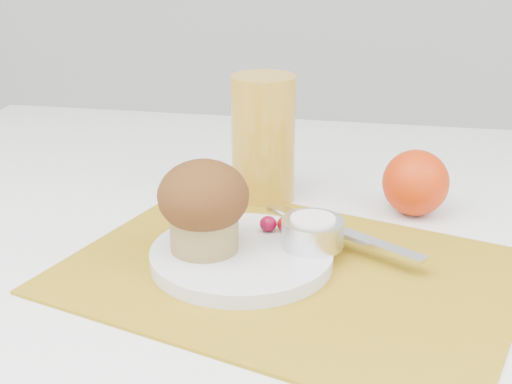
% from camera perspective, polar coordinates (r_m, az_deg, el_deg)
% --- Properties ---
extents(placemat, '(0.51, 0.43, 0.00)m').
position_cam_1_polar(placemat, '(0.71, 2.69, -6.46)').
color(placemat, '#A17C16').
rests_on(placemat, table).
extents(plate, '(0.22, 0.22, 0.01)m').
position_cam_1_polar(plate, '(0.73, -1.16, -5.16)').
color(plate, silver).
rests_on(plate, placemat).
extents(ramekin, '(0.08, 0.08, 0.03)m').
position_cam_1_polar(ramekin, '(0.73, 4.54, -3.23)').
color(ramekin, silver).
rests_on(ramekin, plate).
extents(cream, '(0.05, 0.05, 0.01)m').
position_cam_1_polar(cream, '(0.72, 4.58, -2.26)').
color(cream, white).
rests_on(cream, ramekin).
extents(raspberry_near, '(0.02, 0.02, 0.02)m').
position_cam_1_polar(raspberry_near, '(0.76, 0.98, -2.56)').
color(raspberry_near, '#570218').
rests_on(raspberry_near, plate).
extents(raspberry_far, '(0.02, 0.02, 0.02)m').
position_cam_1_polar(raspberry_far, '(0.76, 2.43, -2.59)').
color(raspberry_far, '#630204').
rests_on(raspberry_far, plate).
extents(butter_knife, '(0.18, 0.12, 0.01)m').
position_cam_1_polar(butter_knife, '(0.76, 6.80, -3.15)').
color(butter_knife, silver).
rests_on(butter_knife, plate).
extents(orange, '(0.08, 0.08, 0.08)m').
position_cam_1_polar(orange, '(0.86, 12.65, 0.73)').
color(orange, red).
rests_on(orange, table).
extents(juice_glass, '(0.09, 0.09, 0.16)m').
position_cam_1_polar(juice_glass, '(0.87, 0.58, 4.28)').
color(juice_glass, gold).
rests_on(juice_glass, table).
extents(muffin, '(0.09, 0.09, 0.09)m').
position_cam_1_polar(muffin, '(0.71, -4.22, -0.98)').
color(muffin, '#9D854C').
rests_on(muffin, plate).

